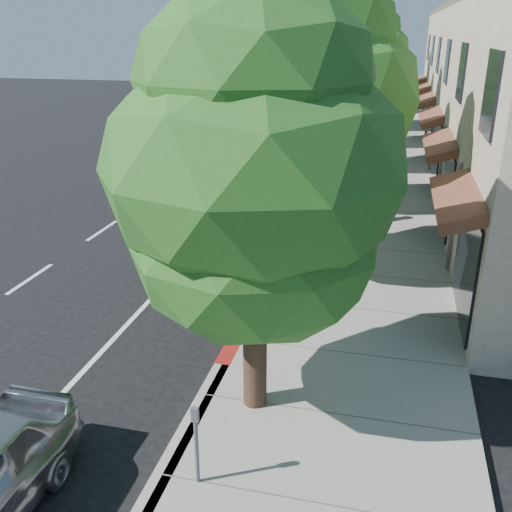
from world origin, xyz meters
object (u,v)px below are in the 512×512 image
(bicycle, at_px, (202,262))
(dark_suv_far, at_px, (311,123))
(street_tree_5, at_px, (369,55))
(cyclist, at_px, (240,248))
(street_tree_0, at_px, (255,174))
(street_tree_4, at_px, (362,67))
(street_tree_3, at_px, (354,65))
(street_tree_1, at_px, (314,101))
(white_pickup, at_px, (311,156))
(silver_suv, at_px, (214,220))
(street_tree_2, at_px, (339,96))
(dark_sedan, at_px, (284,171))
(pedestrian, at_px, (355,196))

(bicycle, relative_size, dark_suv_far, 0.42)
(street_tree_5, distance_m, cyclist, 25.34)
(street_tree_0, bearing_deg, street_tree_4, 90.00)
(street_tree_0, bearing_deg, dark_suv_far, 96.48)
(street_tree_3, bearing_deg, street_tree_1, -90.00)
(street_tree_0, height_order, bicycle, street_tree_0)
(white_pickup, relative_size, dark_suv_far, 1.30)
(street_tree_0, height_order, street_tree_4, street_tree_4)
(bicycle, relative_size, silver_suv, 0.34)
(street_tree_1, relative_size, street_tree_4, 1.09)
(street_tree_2, relative_size, dark_sedan, 1.43)
(cyclist, xyz_separation_m, white_pickup, (0.06, 12.02, -0.10))
(street_tree_0, xyz_separation_m, street_tree_3, (-0.00, 18.00, 0.54))
(street_tree_2, relative_size, silver_suv, 1.12)
(street_tree_3, height_order, dark_sedan, street_tree_3)
(street_tree_4, distance_m, pedestrian, 14.04)
(street_tree_5, bearing_deg, dark_suv_far, -138.77)
(white_pickup, bearing_deg, street_tree_2, -70.76)
(street_tree_2, xyz_separation_m, dark_sedan, (-2.29, 2.38, -3.26))
(street_tree_2, xyz_separation_m, bicycle, (-2.62, -7.00, -3.51))
(street_tree_1, bearing_deg, pedestrian, 78.94)
(silver_suv, bearing_deg, street_tree_1, -32.23)
(street_tree_3, xyz_separation_m, silver_suv, (-3.10, -10.50, -3.89))
(cyclist, relative_size, silver_suv, 0.33)
(bicycle, height_order, dark_suv_far, dark_suv_far)
(silver_suv, distance_m, pedestrian, 4.89)
(street_tree_5, xyz_separation_m, silver_suv, (-3.10, -22.50, -3.84))
(cyclist, height_order, bicycle, cyclist)
(street_tree_3, height_order, white_pickup, street_tree_3)
(white_pickup, bearing_deg, pedestrian, -68.04)
(white_pickup, height_order, dark_suv_far, white_pickup)
(street_tree_0, height_order, street_tree_1, street_tree_1)
(pedestrian, bearing_deg, white_pickup, -85.11)
(cyclist, xyz_separation_m, bicycle, (-1.02, 0.02, -0.47))
(street_tree_2, height_order, street_tree_5, street_tree_5)
(dark_suv_far, height_order, pedestrian, pedestrian)
(street_tree_2, bearing_deg, street_tree_4, 90.00)
(street_tree_5, bearing_deg, pedestrian, -87.51)
(street_tree_4, bearing_deg, cyclist, -94.81)
(white_pickup, bearing_deg, dark_suv_far, 100.68)
(street_tree_0, xyz_separation_m, pedestrian, (0.85, 10.37, -3.13))
(street_tree_2, bearing_deg, silver_suv, -124.56)
(dark_suv_far, distance_m, pedestrian, 17.37)
(street_tree_3, xyz_separation_m, cyclist, (-1.60, -13.02, -3.72))
(street_tree_1, height_order, dark_suv_far, street_tree_1)
(cyclist, bearing_deg, pedestrian, -20.38)
(street_tree_4, bearing_deg, street_tree_5, 90.00)
(cyclist, relative_size, dark_sedan, 0.42)
(street_tree_0, height_order, white_pickup, street_tree_0)
(street_tree_4, relative_size, silver_suv, 1.17)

